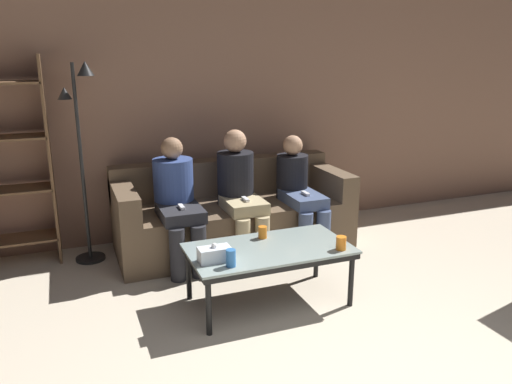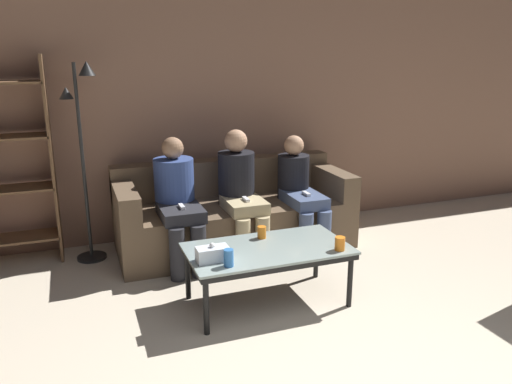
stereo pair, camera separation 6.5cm
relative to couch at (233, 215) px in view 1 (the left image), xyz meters
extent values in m
cube|color=#8C6651|center=(0.00, 0.52, 0.99)|extent=(12.00, 0.06, 2.60)
cube|color=brown|center=(0.00, -0.05, -0.08)|extent=(2.19, 0.88, 0.45)
cube|color=brown|center=(0.00, 0.29, 0.32)|extent=(2.19, 0.20, 0.35)
cube|color=brown|center=(-1.01, -0.05, 0.27)|extent=(0.18, 0.88, 0.25)
cube|color=brown|center=(1.01, -0.05, 0.27)|extent=(0.18, 0.88, 0.25)
cube|color=#8C9E99|center=(-0.12, -1.19, 0.13)|extent=(1.19, 0.64, 0.02)
cube|color=black|center=(-0.12, -1.19, 0.10)|extent=(1.16, 0.63, 0.04)
cylinder|color=black|center=(-0.66, -1.46, -0.11)|extent=(0.04, 0.04, 0.38)
cylinder|color=black|center=(0.42, -1.46, -0.11)|extent=(0.04, 0.04, 0.38)
cylinder|color=black|center=(-0.66, -0.92, -0.11)|extent=(0.04, 0.04, 0.38)
cylinder|color=black|center=(0.42, -0.92, -0.11)|extent=(0.04, 0.04, 0.38)
cylinder|color=orange|center=(-0.09, -1.00, 0.18)|extent=(0.07, 0.07, 0.09)
cylinder|color=orange|center=(0.35, -1.42, 0.19)|extent=(0.07, 0.07, 0.10)
cylinder|color=#3372BF|center=(-0.49, -1.41, 0.20)|extent=(0.07, 0.07, 0.12)
cube|color=silver|center=(-0.56, -1.28, 0.19)|extent=(0.22, 0.12, 0.10)
sphere|color=white|center=(-0.56, -1.28, 0.25)|extent=(0.04, 0.04, 0.04)
cube|color=brown|center=(-1.57, 0.29, 0.60)|extent=(0.02, 0.32, 1.80)
cylinder|color=black|center=(-1.32, 0.14, -0.29)|extent=(0.26, 0.26, 0.02)
cylinder|color=black|center=(-1.32, 0.14, 0.56)|extent=(0.03, 0.03, 1.74)
cone|color=black|center=(-1.22, 0.14, 1.38)|extent=(0.14, 0.14, 0.12)
cone|color=black|center=(-1.40, 0.18, 1.18)|extent=(0.12, 0.12, 0.10)
cylinder|color=#28282D|center=(-0.67, -0.57, -0.08)|extent=(0.13, 0.13, 0.45)
cylinder|color=#28282D|center=(-0.49, -0.57, -0.08)|extent=(0.13, 0.13, 0.45)
cube|color=#28282D|center=(-0.58, -0.33, 0.20)|extent=(0.35, 0.47, 0.10)
cylinder|color=#334784|center=(-0.58, -0.10, 0.38)|extent=(0.35, 0.35, 0.47)
sphere|color=#997051|center=(-0.58, -0.10, 0.71)|extent=(0.19, 0.19, 0.19)
cube|color=white|center=(-0.58, -0.38, 0.26)|extent=(0.04, 0.12, 0.02)
cylinder|color=tan|center=(-0.09, -0.54, -0.08)|extent=(0.13, 0.13, 0.45)
cylinder|color=tan|center=(0.09, -0.54, -0.08)|extent=(0.13, 0.13, 0.45)
cube|color=tan|center=(0.00, -0.32, 0.20)|extent=(0.34, 0.44, 0.10)
cylinder|color=black|center=(0.00, -0.10, 0.39)|extent=(0.34, 0.34, 0.49)
sphere|color=tan|center=(0.00, -0.10, 0.74)|extent=(0.21, 0.21, 0.21)
cube|color=white|center=(0.00, -0.36, 0.26)|extent=(0.04, 0.12, 0.02)
cylinder|color=#47567A|center=(0.49, -0.58, -0.08)|extent=(0.13, 0.13, 0.45)
cylinder|color=#47567A|center=(0.67, -0.58, -0.08)|extent=(0.13, 0.13, 0.45)
cube|color=#47567A|center=(0.58, -0.34, 0.20)|extent=(0.30, 0.49, 0.10)
cylinder|color=black|center=(0.58, -0.10, 0.36)|extent=(0.30, 0.30, 0.42)
sphere|color=tan|center=(0.58, -0.10, 0.66)|extent=(0.19, 0.19, 0.19)
cube|color=white|center=(0.58, -0.39, 0.26)|extent=(0.04, 0.12, 0.02)
camera|label=1|loc=(-1.45, -4.32, 1.51)|focal=35.00mm
camera|label=2|loc=(-1.39, -4.34, 1.51)|focal=35.00mm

